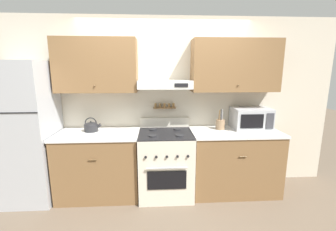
{
  "coord_description": "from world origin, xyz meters",
  "views": [
    {
      "loc": [
        -0.14,
        -2.72,
        1.78
      ],
      "look_at": [
        0.03,
        0.28,
        1.17
      ],
      "focal_mm": 24.0,
      "sensor_mm": 36.0,
      "label": 1
    }
  ],
  "objects_px": {
    "utensil_crock": "(220,124)",
    "stove_range": "(166,163)",
    "tea_kettle": "(91,126)",
    "refrigerator": "(26,133)",
    "microwave": "(251,118)"
  },
  "relations": [
    {
      "from": "refrigerator",
      "to": "tea_kettle",
      "type": "bearing_deg",
      "value": 8.47
    },
    {
      "from": "refrigerator",
      "to": "microwave",
      "type": "bearing_deg",
      "value": 2.57
    },
    {
      "from": "refrigerator",
      "to": "utensil_crock",
      "type": "relative_size",
      "value": 6.39
    },
    {
      "from": "tea_kettle",
      "to": "refrigerator",
      "type": "bearing_deg",
      "value": -171.53
    },
    {
      "from": "refrigerator",
      "to": "utensil_crock",
      "type": "bearing_deg",
      "value": 2.64
    },
    {
      "from": "microwave",
      "to": "utensil_crock",
      "type": "height_order",
      "value": "microwave"
    },
    {
      "from": "refrigerator",
      "to": "microwave",
      "type": "relative_size",
      "value": 3.53
    },
    {
      "from": "tea_kettle",
      "to": "utensil_crock",
      "type": "bearing_deg",
      "value": 0.0
    },
    {
      "from": "stove_range",
      "to": "refrigerator",
      "type": "relative_size",
      "value": 0.56
    },
    {
      "from": "refrigerator",
      "to": "utensil_crock",
      "type": "height_order",
      "value": "refrigerator"
    },
    {
      "from": "tea_kettle",
      "to": "microwave",
      "type": "xyz_separation_m",
      "value": [
        2.33,
        0.02,
        0.08
      ]
    },
    {
      "from": "utensil_crock",
      "to": "stove_range",
      "type": "bearing_deg",
      "value": -171.36
    },
    {
      "from": "microwave",
      "to": "tea_kettle",
      "type": "bearing_deg",
      "value": -179.56
    },
    {
      "from": "tea_kettle",
      "to": "utensil_crock",
      "type": "xyz_separation_m",
      "value": [
        1.87,
        0.0,
        0.01
      ]
    },
    {
      "from": "refrigerator",
      "to": "stove_range",
      "type": "bearing_deg",
      "value": 0.03
    }
  ]
}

